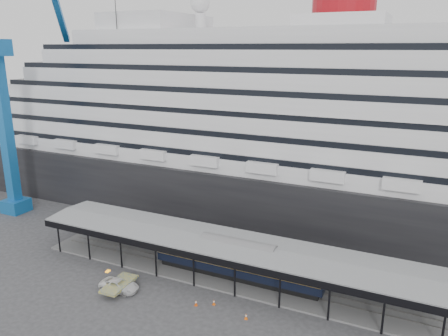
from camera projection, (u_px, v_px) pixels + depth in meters
The scene contains 9 objects.
ground at pixel (211, 294), 54.63m from camera, with size 200.00×200.00×0.00m, color #343437.
cruise_ship at pixel (291, 114), 77.61m from camera, with size 130.00×30.00×43.90m.
platform_canopy at pixel (227, 260), 58.36m from camera, with size 56.00×9.18×5.30m.
crane_blue at pixel (9, 105), 77.02m from camera, with size 22.63×19.19×47.60m.
port_truck at pixel (119, 285), 55.35m from camera, with size 2.37×5.14×1.43m, color silver.
pullman_carriage at pixel (238, 260), 57.64m from camera, with size 23.29×3.26×22.87m.
traffic_cone_left at pixel (214, 302), 52.36m from camera, with size 0.38×0.38×0.71m.
traffic_cone_mid at pixel (196, 303), 52.18m from camera, with size 0.42×0.42×0.76m.
traffic_cone_right at pixel (246, 316), 49.58m from camera, with size 0.44×0.44×0.72m.
Camera 1 is at (22.08, -43.10, 29.89)m, focal length 35.00 mm.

